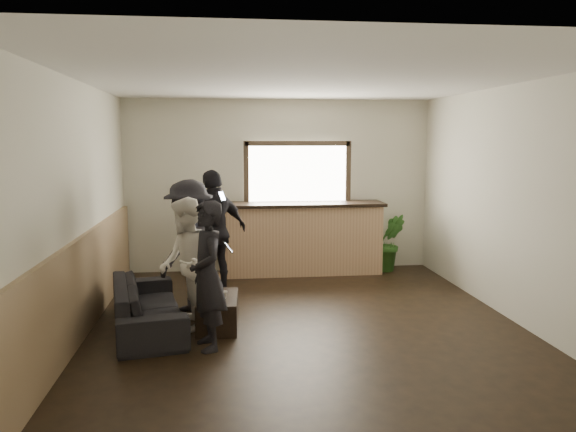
{
  "coord_description": "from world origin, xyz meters",
  "views": [
    {
      "loc": [
        -0.93,
        -6.17,
        2.15
      ],
      "look_at": [
        -0.16,
        0.4,
        1.25
      ],
      "focal_mm": 35.0,
      "sensor_mm": 36.0,
      "label": 1
    }
  ],
  "objects": [
    {
      "name": "ground",
      "position": [
        0.0,
        0.0,
        0.0
      ],
      "size": [
        5.0,
        6.0,
        0.01
      ],
      "primitive_type": "cube",
      "color": "black"
    },
    {
      "name": "room_shell",
      "position": [
        -0.74,
        0.0,
        1.47
      ],
      "size": [
        5.01,
        6.01,
        2.8
      ],
      "color": "silver",
      "rests_on": "ground"
    },
    {
      "name": "bar_counter",
      "position": [
        0.3,
        2.7,
        0.64
      ],
      "size": [
        2.7,
        0.68,
        2.13
      ],
      "color": "tan",
      "rests_on": "ground"
    },
    {
      "name": "sofa",
      "position": [
        -1.8,
        0.19,
        0.27
      ],
      "size": [
        1.07,
        1.96,
        0.54
      ],
      "primitive_type": "imported",
      "rotation": [
        0.0,
        0.0,
        1.76
      ],
      "color": "black",
      "rests_on": "ground"
    },
    {
      "name": "coffee_table",
      "position": [
        -1.0,
        0.14,
        0.18
      ],
      "size": [
        0.49,
        0.83,
        0.36
      ],
      "primitive_type": "cube",
      "rotation": [
        0.0,
        0.0,
        -0.05
      ],
      "color": "black",
      "rests_on": "ground"
    },
    {
      "name": "cup_a",
      "position": [
        -1.06,
        0.35,
        0.41
      ],
      "size": [
        0.16,
        0.16,
        0.1
      ],
      "primitive_type": "imported",
      "rotation": [
        0.0,
        0.0,
        3.59
      ],
      "color": "silver",
      "rests_on": "coffee_table"
    },
    {
      "name": "cup_b",
      "position": [
        -0.93,
        0.06,
        0.4
      ],
      "size": [
        0.1,
        0.1,
        0.09
      ],
      "primitive_type": "imported",
      "rotation": [
        0.0,
        0.0,
        6.2
      ],
      "color": "silver",
      "rests_on": "coffee_table"
    },
    {
      "name": "potted_plant",
      "position": [
        1.78,
        2.65,
        0.48
      ],
      "size": [
        0.54,
        0.44,
        0.95
      ],
      "primitive_type": "imported",
      "rotation": [
        0.0,
        0.0,
        -0.03
      ],
      "color": "#2D6623",
      "rests_on": "ground"
    },
    {
      "name": "person_a",
      "position": [
        -1.09,
        -0.51,
        0.77
      ],
      "size": [
        0.52,
        0.64,
        1.54
      ],
      "rotation": [
        0.0,
        0.0,
        -1.32
      ],
      "color": "black",
      "rests_on": "ground"
    },
    {
      "name": "person_b",
      "position": [
        -1.35,
        0.14,
        0.75
      ],
      "size": [
        0.72,
        0.84,
        1.51
      ],
      "rotation": [
        0.0,
        0.0,
        -1.35
      ],
      "color": "silver",
      "rests_on": "ground"
    },
    {
      "name": "person_c",
      "position": [
        -1.35,
        0.9,
        0.83
      ],
      "size": [
        1.07,
        1.23,
        1.66
      ],
      "rotation": [
        0.0,
        0.0,
        -2.1
      ],
      "color": "black",
      "rests_on": "ground"
    },
    {
      "name": "person_d",
      "position": [
        -1.05,
        1.67,
        0.87
      ],
      "size": [
        1.09,
        0.9,
        1.74
      ],
      "rotation": [
        0.0,
        0.0,
        -2.59
      ],
      "color": "black",
      "rests_on": "ground"
    }
  ]
}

